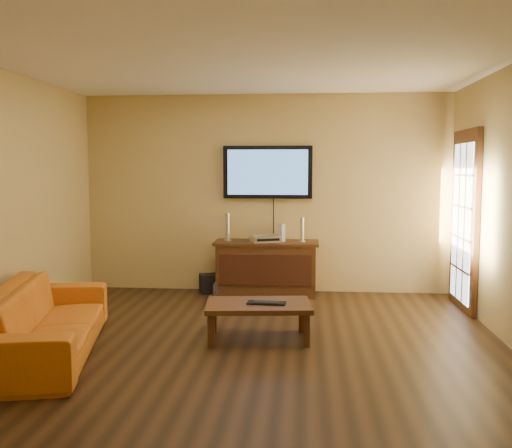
# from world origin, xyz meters

# --- Properties ---
(ground_plane) EXTENTS (5.00, 5.00, 0.00)m
(ground_plane) POSITION_xyz_m (0.00, 0.00, 0.00)
(ground_plane) COLOR black
(ground_plane) RESTS_ON ground
(room_walls) EXTENTS (5.00, 5.00, 5.00)m
(room_walls) POSITION_xyz_m (0.00, 0.62, 1.69)
(room_walls) COLOR tan
(room_walls) RESTS_ON ground
(french_door) EXTENTS (0.07, 1.02, 2.22)m
(french_door) POSITION_xyz_m (2.46, 1.70, 1.05)
(french_door) COLOR #3A1F0D
(french_door) RESTS_ON ground
(media_console) EXTENTS (1.39, 0.53, 0.73)m
(media_console) POSITION_xyz_m (0.03, 2.23, 0.37)
(media_console) COLOR #3A1F0D
(media_console) RESTS_ON ground
(television) EXTENTS (1.21, 0.08, 0.72)m
(television) POSITION_xyz_m (0.03, 2.45, 1.64)
(television) COLOR black
(television) RESTS_ON ground
(coffee_table) EXTENTS (1.09, 0.72, 0.37)m
(coffee_table) POSITION_xyz_m (0.09, 0.21, 0.32)
(coffee_table) COLOR #3A1F0D
(coffee_table) RESTS_ON ground
(sofa) EXTENTS (1.11, 2.27, 0.85)m
(sofa) POSITION_xyz_m (-1.82, -0.39, 0.43)
(sofa) COLOR #C76616
(sofa) RESTS_ON ground
(speaker_left) EXTENTS (0.10, 0.10, 0.37)m
(speaker_left) POSITION_xyz_m (-0.49, 2.24, 0.90)
(speaker_left) COLOR silver
(speaker_left) RESTS_ON media_console
(speaker_right) EXTENTS (0.09, 0.09, 0.33)m
(speaker_right) POSITION_xyz_m (0.51, 2.22, 0.88)
(speaker_right) COLOR silver
(speaker_right) RESTS_ON media_console
(av_receiver) EXTENTS (0.43, 0.38, 0.08)m
(av_receiver) POSITION_xyz_m (0.02, 2.18, 0.77)
(av_receiver) COLOR silver
(av_receiver) RESTS_ON media_console
(game_console) EXTENTS (0.09, 0.18, 0.23)m
(game_console) POSITION_xyz_m (0.24, 2.27, 0.84)
(game_console) COLOR white
(game_console) RESTS_ON media_console
(subwoofer) EXTENTS (0.32, 0.32, 0.25)m
(subwoofer) POSITION_xyz_m (-0.75, 2.30, 0.13)
(subwoofer) COLOR black
(subwoofer) RESTS_ON ground
(bottle) EXTENTS (0.07, 0.07, 0.21)m
(bottle) POSITION_xyz_m (-0.62, 2.00, 0.10)
(bottle) COLOR white
(bottle) RESTS_ON ground
(keyboard) EXTENTS (0.38, 0.16, 0.02)m
(keyboard) POSITION_xyz_m (0.17, 0.18, 0.38)
(keyboard) COLOR black
(keyboard) RESTS_ON coffee_table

